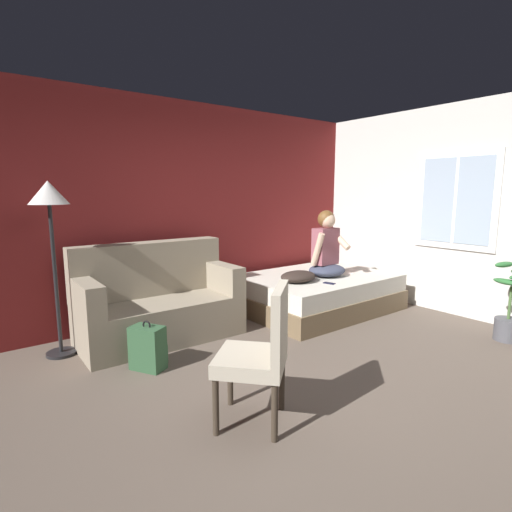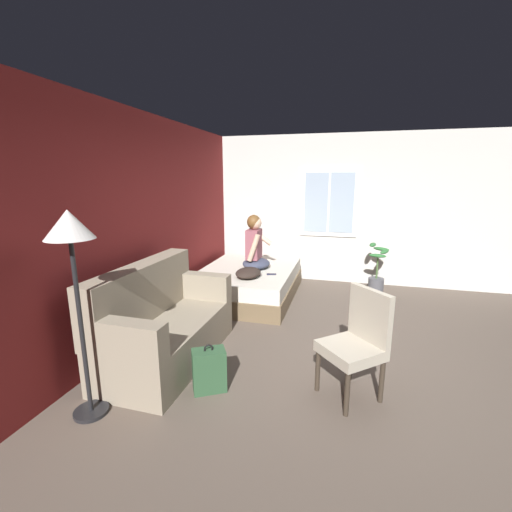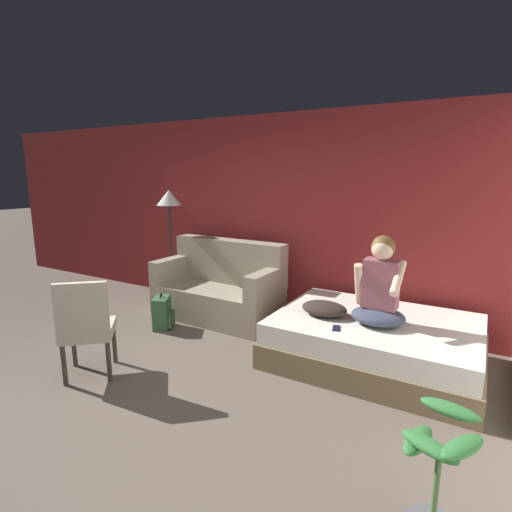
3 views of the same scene
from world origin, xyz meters
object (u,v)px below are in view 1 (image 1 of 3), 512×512
floor_lamp (50,210)px  cell_phone (329,283)px  backpack (148,348)px  person_seated (326,250)px  couch (158,303)px  throw_pillow (298,276)px  side_chair (261,350)px  bed (317,292)px  potted_plant (509,313)px

floor_lamp → cell_phone: bearing=-17.5°
backpack → person_seated: bearing=5.8°
couch → backpack: (-0.41, -0.70, -0.20)m
couch → cell_phone: size_ratio=11.90×
couch → floor_lamp: (-0.97, 0.13, 1.04)m
cell_phone → throw_pillow: bearing=-66.7°
person_seated → throw_pillow: size_ratio=1.82×
backpack → cell_phone: size_ratio=3.18×
person_seated → floor_lamp: bearing=170.0°
couch → backpack: size_ratio=3.74×
couch → throw_pillow: couch is taller
side_chair → cell_phone: size_ratio=6.81×
bed → person_seated: 0.61m
throw_pillow → potted_plant: potted_plant is taller
person_seated → potted_plant: bearing=-69.1°
bed → throw_pillow: bearing=-163.2°
couch → potted_plant: bearing=-39.0°
side_chair → floor_lamp: 2.46m
bed → floor_lamp: floor_lamp is taller
person_seated → throw_pillow: bearing=-175.7°
bed → cell_phone: size_ratio=14.09×
side_chair → throw_pillow: bearing=40.4°
floor_lamp → throw_pillow: bearing=-12.9°
couch → potted_plant: size_ratio=2.02×
person_seated → cell_phone: person_seated is taller
bed → couch: couch is taller
backpack → potted_plant: 3.77m
backpack → cell_phone: cell_phone is taller
throw_pillow → cell_phone: throw_pillow is taller
backpack → throw_pillow: throw_pillow is taller
side_chair → person_seated: (2.34, 1.57, 0.30)m
backpack → cell_phone: 2.33m
person_seated → backpack: (-2.61, -0.27, -0.64)m
side_chair → throw_pillow: (1.79, 1.52, 0.02)m
couch → throw_pillow: bearing=-15.8°
cell_phone → bed: bearing=-135.0°
bed → cell_phone: (-0.26, -0.45, 0.25)m
person_seated → floor_lamp: floor_lamp is taller
floor_lamp → potted_plant: floor_lamp is taller
bed → person_seated: size_ratio=2.32×
couch → backpack: bearing=-120.3°
side_chair → person_seated: size_ratio=1.12×
bed → backpack: bearing=-171.7°
couch → cell_phone: 2.05m
floor_lamp → backpack: bearing=-55.7°
couch → person_seated: bearing=-11.0°
floor_lamp → potted_plant: bearing=-32.7°
floor_lamp → person_seated: bearing=-10.0°
side_chair → cell_phone: bearing=31.1°
cell_phone → side_chair: bearing=16.0°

